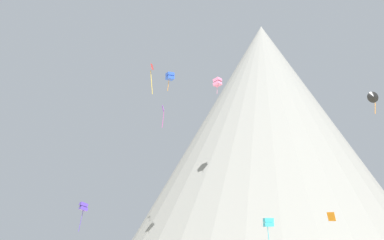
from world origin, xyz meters
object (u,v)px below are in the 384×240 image
(kite_blue_high, at_px, (170,76))
(kite_cyan_low, at_px, (268,223))
(rock_massif, at_px, (272,149))
(kite_red_high, at_px, (152,72))
(kite_indigo_low, at_px, (83,207))
(kite_orange_low, at_px, (331,217))
(kite_black_mid, at_px, (373,97))
(kite_violet_high, at_px, (163,111))
(kite_pink_high, at_px, (217,82))

(kite_blue_high, relative_size, kite_cyan_low, 0.82)
(rock_massif, distance_m, kite_blue_high, 43.98)
(kite_red_high, relative_size, kite_cyan_low, 1.10)
(kite_indigo_low, distance_m, kite_orange_low, 36.18)
(kite_red_high, xyz_separation_m, kite_black_mid, (29.60, 2.46, -4.17))
(kite_blue_high, height_order, kite_orange_low, kite_blue_high)
(kite_violet_high, height_order, kite_cyan_low, kite_violet_high)
(kite_pink_high, bearing_deg, kite_black_mid, -107.78)
(kite_orange_low, height_order, kite_pink_high, kite_pink_high)
(kite_black_mid, relative_size, kite_pink_high, 0.96)
(kite_blue_high, relative_size, kite_violet_high, 0.72)
(kite_indigo_low, height_order, kite_blue_high, kite_blue_high)
(kite_red_high, relative_size, kite_indigo_low, 1.04)
(kite_black_mid, xyz_separation_m, kite_cyan_low, (-14.44, -0.93, -16.29))
(kite_indigo_low, relative_size, kite_black_mid, 1.38)
(rock_massif, bearing_deg, kite_cyan_low, -92.19)
(kite_black_mid, bearing_deg, kite_red_high, 174.91)
(kite_indigo_low, bearing_deg, rock_massif, -67.78)
(kite_black_mid, distance_m, kite_cyan_low, 21.79)
(rock_massif, xyz_separation_m, kite_indigo_low, (-29.71, -49.62, -18.20))
(kite_indigo_low, relative_size, kite_blue_high, 1.28)
(kite_indigo_low, distance_m, kite_pink_high, 36.50)
(rock_massif, height_order, kite_orange_low, rock_massif)
(kite_blue_high, distance_m, kite_violet_high, 10.80)
(rock_massif, relative_size, kite_violet_high, 21.43)
(kite_red_high, height_order, kite_cyan_low, kite_red_high)
(kite_orange_low, xyz_separation_m, kite_pink_high, (-16.30, 25.56, 27.59))
(kite_red_high, bearing_deg, kite_blue_high, -130.55)
(kite_violet_high, distance_m, kite_cyan_low, 41.13)
(kite_violet_high, xyz_separation_m, kite_pink_high, (11.14, -1.74, 5.01))
(kite_indigo_low, height_order, kite_pink_high, kite_pink_high)
(kite_red_high, height_order, kite_indigo_low, kite_red_high)
(kite_indigo_low, height_order, kite_cyan_low, kite_indigo_low)
(rock_massif, relative_size, kite_blue_high, 29.62)
(kite_blue_high, bearing_deg, kite_red_high, 57.79)
(kite_black_mid, xyz_separation_m, kite_violet_high, (-34.06, 26.71, 7.00))
(kite_orange_low, xyz_separation_m, kite_black_mid, (6.62, 0.59, 15.58))
(kite_red_high, height_order, kite_orange_low, kite_red_high)
(kite_blue_high, bearing_deg, kite_pink_high, -171.17)
(kite_black_mid, distance_m, kite_pink_high, 35.96)
(kite_blue_high, xyz_separation_m, kite_orange_low, (24.24, -17.70, -26.35))
(kite_red_high, bearing_deg, kite_violet_high, -125.54)
(kite_violet_high, relative_size, kite_pink_high, 1.43)
(kite_orange_low, bearing_deg, kite_indigo_low, 72.55)
(kite_orange_low, relative_size, kite_black_mid, 0.36)
(kite_violet_high, bearing_deg, kite_indigo_low, 5.63)
(kite_cyan_low, bearing_deg, kite_orange_low, -103.42)
(kite_orange_low, bearing_deg, kite_violet_high, 39.64)
(kite_blue_high, xyz_separation_m, kite_black_mid, (30.86, -17.11, -10.77))
(kite_violet_high, bearing_deg, kite_black_mid, 79.23)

